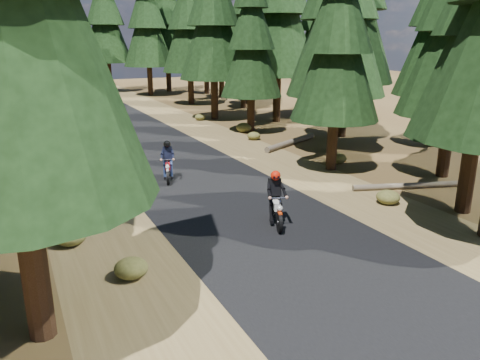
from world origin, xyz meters
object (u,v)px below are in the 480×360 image
object	(u,v)px
log_far	(409,186)
rider_lead	(276,208)
log_near	(291,142)
rider_follow	(168,168)

from	to	relation	value
log_far	rider_lead	world-z (taller)	rider_lead
log_near	rider_lead	bearing A→B (deg)	-151.82
log_near	rider_lead	distance (m)	11.90
log_near	rider_follow	xyz separation A→B (m)	(-8.28, -3.62, 0.40)
log_near	rider_follow	size ratio (longest dim) A/B	2.51
rider_lead	rider_follow	world-z (taller)	rider_lead
rider_lead	rider_follow	size ratio (longest dim) A/B	1.04
log_near	log_far	world-z (taller)	log_near
log_near	rider_follow	bearing A→B (deg)	176.39
log_near	log_far	xyz separation A→B (m)	(-0.13, -8.86, -0.04)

